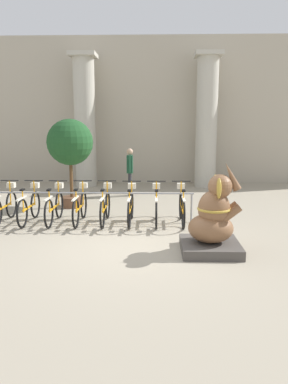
{
  "coord_description": "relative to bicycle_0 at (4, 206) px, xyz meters",
  "views": [
    {
      "loc": [
        0.42,
        -7.34,
        2.49
      ],
      "look_at": [
        0.16,
        0.77,
        1.0
      ],
      "focal_mm": 35.0,
      "sensor_mm": 36.0,
      "label": 1
    }
  ],
  "objects": [
    {
      "name": "bicycle_5",
      "position": [
        3.22,
        -0.02,
        0.0
      ],
      "size": [
        0.48,
        1.72,
        1.03
      ],
      "color": "black",
      "rests_on": "ground_plane"
    },
    {
      "name": "elephant_statue",
      "position": [
        4.97,
        -2.08,
        0.19
      ],
      "size": [
        1.14,
        1.14,
        1.8
      ],
      "color": "#4C4742",
      "rests_on": "ground_plane"
    },
    {
      "name": "bicycle_0",
      "position": [
        0.0,
        0.0,
        0.0
      ],
      "size": [
        0.48,
        1.72,
        1.03
      ],
      "color": "black",
      "rests_on": "ground_plane"
    },
    {
      "name": "column_left",
      "position": [
        1.03,
        5.77,
        2.2
      ],
      "size": [
        1.03,
        1.03,
        5.16
      ],
      "color": "#BCB7A8",
      "rests_on": "ground_plane"
    },
    {
      "name": "potted_tree",
      "position": [
        1.31,
        1.85,
        1.44
      ],
      "size": [
        1.36,
        1.36,
        2.63
      ],
      "color": "brown",
      "rests_on": "ground_plane"
    },
    {
      "name": "column_right",
      "position": [
        5.82,
        5.77,
        2.2
      ],
      "size": [
        1.03,
        1.03,
        5.16
      ],
      "color": "#BCB7A8",
      "rests_on": "ground_plane"
    },
    {
      "name": "bicycle_1",
      "position": [
        0.64,
        0.0,
        0.0
      ],
      "size": [
        0.48,
        1.72,
        1.03
      ],
      "color": "black",
      "rests_on": "ground_plane"
    },
    {
      "name": "bicycle_3",
      "position": [
        1.93,
        0.03,
        0.0
      ],
      "size": [
        0.48,
        1.72,
        1.03
      ],
      "color": "black",
      "rests_on": "ground_plane"
    },
    {
      "name": "bicycle_6",
      "position": [
        3.87,
        -0.01,
        0.0
      ],
      "size": [
        0.48,
        1.72,
        1.03
      ],
      "color": "black",
      "rests_on": "ground_plane"
    },
    {
      "name": "building_facade",
      "position": [
        3.43,
        6.77,
        2.58
      ],
      "size": [
        20.0,
        0.2,
        6.0
      ],
      "color": "#B2A893",
      "rests_on": "ground_plane"
    },
    {
      "name": "bicycle_4",
      "position": [
        2.58,
        0.01,
        0.0
      ],
      "size": [
        0.48,
        1.72,
        1.03
      ],
      "color": "black",
      "rests_on": "ground_plane"
    },
    {
      "name": "bicycle_7",
      "position": [
        4.51,
        0.01,
        0.0
      ],
      "size": [
        0.48,
        1.72,
        1.03
      ],
      "color": "black",
      "rests_on": "ground_plane"
    },
    {
      "name": "bike_rack",
      "position": [
        2.26,
        0.12,
        0.21
      ],
      "size": [
        5.11,
        0.05,
        0.77
      ],
      "color": "gray",
      "rests_on": "ground_plane"
    },
    {
      "name": "person_pedestrian",
      "position": [
        2.95,
        3.67,
        0.57
      ],
      "size": [
        0.22,
        0.47,
        1.65
      ],
      "color": "#28282D",
      "rests_on": "ground_plane"
    },
    {
      "name": "ground_plane",
      "position": [
        3.43,
        -1.83,
        -0.42
      ],
      "size": [
        60.0,
        60.0,
        0.0
      ],
      "primitive_type": "plane",
      "color": "#9E937F"
    },
    {
      "name": "bicycle_2",
      "position": [
        1.29,
        -0.0,
        0.0
      ],
      "size": [
        0.48,
        1.72,
        1.03
      ],
      "color": "black",
      "rests_on": "ground_plane"
    }
  ]
}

